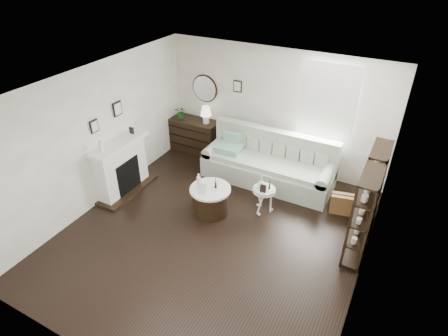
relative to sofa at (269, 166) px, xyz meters
The scene contains 18 objects.
room 1.49m from the sofa, 48.55° to the left, with size 5.50×5.50×5.50m.
fireplace 3.08m from the sofa, 144.52° to the right, with size 0.50×1.40×1.84m.
shelf_unit_far 2.25m from the sofa, 14.04° to the right, with size 0.30×0.80×1.60m.
shelf_unit_near 2.62m from the sofa, 33.84° to the right, with size 0.30×0.80×1.60m.
sofa is the anchor object (origin of this frame).
quilt 0.96m from the sofa, behind, with size 0.55×0.45×0.14m, color #28926D.
suitcase 1.82m from the sofa, 12.35° to the right, with size 0.61×0.20×0.41m, color olive.
dresser 2.16m from the sofa, 169.77° to the left, with size 1.23×0.53×0.82m.
table_lamp 1.93m from the sofa, 167.75° to the left, with size 0.26×0.26×0.41m, color white, non-canonical shape.
potted_plant 2.53m from the sofa, behind, with size 0.27×0.24×0.30m, color #1D5317.
drum_table 1.66m from the sofa, 109.67° to the right, with size 0.78×0.78×0.54m.
pedestal_table 1.13m from the sofa, 72.61° to the right, with size 0.44×0.44×0.53m.
eiffel_drum 1.60m from the sofa, 107.37° to the right, with size 0.12×0.12×0.21m, color black, non-canonical shape.
bottle_drum 1.84m from the sofa, 114.56° to the right, with size 0.07×0.07×0.31m, color silver.
card_frame_drum 1.88m from the sofa, 109.22° to the right, with size 0.15×0.01×0.20m, color silver.
eiffel_ped 1.15m from the sofa, 68.01° to the right, with size 0.10×0.10×0.18m, color black, non-canonical shape.
flask_ped 1.12m from the sofa, 76.15° to the right, with size 0.14×0.14×0.26m, color silver, non-canonical shape.
card_frame_ped 1.26m from the sofa, 73.35° to the right, with size 0.12×0.01×0.16m, color black.
Camera 1 is at (2.55, -4.43, 4.58)m, focal length 30.00 mm.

